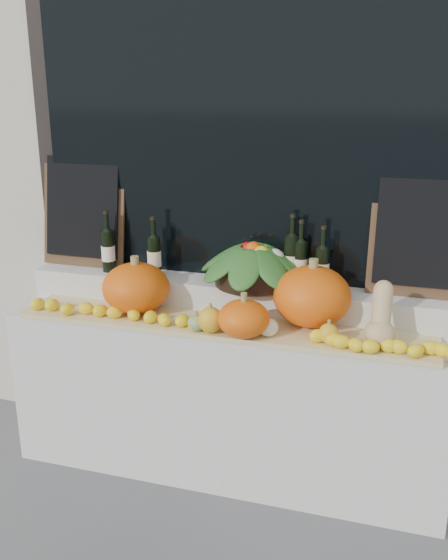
# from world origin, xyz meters

# --- Properties ---
(storefront_facade) EXTENTS (7.00, 0.94, 4.50)m
(storefront_facade) POSITION_xyz_m (0.00, 2.25, 2.25)
(storefront_facade) COLOR beige
(storefront_facade) RESTS_ON ground
(display_sill) EXTENTS (2.30, 0.55, 0.88)m
(display_sill) POSITION_xyz_m (0.00, 1.52, 0.44)
(display_sill) COLOR silver
(display_sill) RESTS_ON ground
(rear_tier) EXTENTS (2.30, 0.25, 0.16)m
(rear_tier) POSITION_xyz_m (0.00, 1.68, 0.96)
(rear_tier) COLOR silver
(rear_tier) RESTS_ON display_sill
(straw_bedding) EXTENTS (2.10, 0.32, 0.02)m
(straw_bedding) POSITION_xyz_m (0.00, 1.40, 0.89)
(straw_bedding) COLOR tan
(straw_bedding) RESTS_ON display_sill
(pumpkin_left) EXTENTS (0.46, 0.46, 0.26)m
(pumpkin_left) POSITION_xyz_m (-0.48, 1.45, 1.03)
(pumpkin_left) COLOR #F2610C
(pumpkin_left) RESTS_ON straw_bedding
(pumpkin_right) EXTENTS (0.39, 0.39, 0.30)m
(pumpkin_right) POSITION_xyz_m (0.43, 1.52, 1.06)
(pumpkin_right) COLOR #F2610C
(pumpkin_right) RESTS_ON straw_bedding
(pumpkin_center) EXTENTS (0.31, 0.31, 0.18)m
(pumpkin_center) POSITION_xyz_m (0.15, 1.28, 0.99)
(pumpkin_center) COLOR #F2610C
(pumpkin_center) RESTS_ON straw_bedding
(butternut_squash) EXTENTS (0.14, 0.21, 0.29)m
(butternut_squash) POSITION_xyz_m (0.77, 1.38, 1.03)
(butternut_squash) COLOR tan
(butternut_squash) RESTS_ON straw_bedding
(decorative_gourds) EXTENTS (0.72, 0.16, 0.15)m
(decorative_gourds) POSITION_xyz_m (0.14, 1.29, 0.96)
(decorative_gourds) COLOR #31651E
(decorative_gourds) RESTS_ON straw_bedding
(lemon_heap) EXTENTS (2.20, 0.16, 0.06)m
(lemon_heap) POSITION_xyz_m (0.00, 1.29, 0.94)
(lemon_heap) COLOR yellow
(lemon_heap) RESTS_ON straw_bedding
(produce_bowl) EXTENTS (0.61, 0.61, 0.24)m
(produce_bowl) POSITION_xyz_m (0.10, 1.66, 1.15)
(produce_bowl) COLOR black
(produce_bowl) RESTS_ON rear_tier
(wine_bottle_far_left) EXTENTS (0.08, 0.08, 0.34)m
(wine_bottle_far_left) POSITION_xyz_m (-0.73, 1.65, 1.16)
(wine_bottle_far_left) COLOR black
(wine_bottle_far_left) RESTS_ON rear_tier
(wine_bottle_near_left) EXTENTS (0.08, 0.08, 0.33)m
(wine_bottle_near_left) POSITION_xyz_m (-0.46, 1.65, 1.15)
(wine_bottle_near_left) COLOR black
(wine_bottle_near_left) RESTS_ON rear_tier
(wine_bottle_tall) EXTENTS (0.08, 0.08, 0.38)m
(wine_bottle_tall) POSITION_xyz_m (0.29, 1.71, 1.18)
(wine_bottle_tall) COLOR black
(wine_bottle_tall) RESTS_ON rear_tier
(wine_bottle_near_right) EXTENTS (0.08, 0.08, 0.35)m
(wine_bottle_near_right) POSITION_xyz_m (0.34, 1.70, 1.16)
(wine_bottle_near_right) COLOR black
(wine_bottle_near_right) RESTS_ON rear_tier
(wine_bottle_far_right) EXTENTS (0.08, 0.08, 0.34)m
(wine_bottle_far_right) POSITION_xyz_m (0.45, 1.67, 1.16)
(wine_bottle_far_right) COLOR black
(wine_bottle_far_right) RESTS_ON rear_tier
(chalkboard_left) EXTENTS (0.50, 0.13, 0.61)m
(chalkboard_left) POSITION_xyz_m (-0.92, 1.74, 1.36)
(chalkboard_left) COLOR #4C331E
(chalkboard_left) RESTS_ON rear_tier
(chalkboard_right) EXTENTS (0.50, 0.13, 0.61)m
(chalkboard_right) POSITION_xyz_m (0.92, 1.74, 1.36)
(chalkboard_right) COLOR #4C331E
(chalkboard_right) RESTS_ON rear_tier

